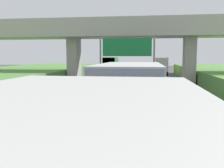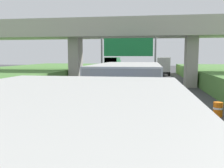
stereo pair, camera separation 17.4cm
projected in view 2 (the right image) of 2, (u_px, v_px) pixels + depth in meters
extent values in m
cube|color=white|center=(126.00, 94.00, 24.02)|extent=(0.20, 95.89, 0.01)
cube|color=#ADA89E|center=(131.00, 33.00, 30.14)|extent=(40.00, 4.80, 1.10)
cube|color=#ADA89E|center=(130.00, 21.00, 27.83)|extent=(40.00, 0.36, 1.10)
cube|color=#ADA89E|center=(133.00, 26.00, 32.19)|extent=(40.00, 0.36, 1.10)
cube|color=#9F9A91|center=(76.00, 62.00, 31.63)|extent=(1.30, 2.20, 6.00)
cube|color=#9F9A91|center=(191.00, 62.00, 29.46)|extent=(1.30, 2.20, 6.00)
cylinder|color=slate|center=(102.00, 64.00, 26.56)|extent=(0.18, 0.18, 5.70)
cylinder|color=slate|center=(155.00, 64.00, 25.70)|extent=(0.18, 0.18, 5.70)
cube|color=#167238|center=(128.00, 47.00, 25.92)|extent=(5.20, 0.12, 1.90)
cube|color=white|center=(128.00, 47.00, 25.91)|extent=(4.89, 0.01, 1.67)
cube|color=#233D9E|center=(107.00, 151.00, 4.82)|extent=(2.10, 2.10, 2.10)
cube|color=#2D3842|center=(114.00, 122.00, 5.79)|extent=(1.89, 0.06, 0.90)
cube|color=black|center=(130.00, 127.00, 10.64)|extent=(1.10, 7.30, 0.36)
cube|color=orange|center=(134.00, 91.00, 13.05)|extent=(2.10, 2.10, 2.10)
cube|color=#2D3842|center=(135.00, 83.00, 14.02)|extent=(1.89, 0.06, 0.90)
cube|color=#B7B7B2|center=(128.00, 98.00, 9.44)|extent=(2.30, 5.20, 2.60)
cube|color=gray|center=(120.00, 113.00, 6.90)|extent=(2.21, 0.04, 2.50)
cylinder|color=black|center=(116.00, 116.00, 13.36)|extent=(0.30, 0.96, 0.96)
cylinder|color=black|center=(152.00, 117.00, 13.06)|extent=(0.30, 0.96, 0.96)
cylinder|color=black|center=(93.00, 152.00, 8.38)|extent=(0.30, 0.96, 0.96)
cylinder|color=black|center=(157.00, 156.00, 8.06)|extent=(0.30, 0.96, 0.96)
cylinder|color=black|center=(102.00, 136.00, 10.04)|extent=(0.30, 0.96, 0.96)
cylinder|color=black|center=(155.00, 139.00, 9.72)|extent=(0.30, 0.96, 0.96)
cube|color=black|center=(113.00, 71.00, 48.42)|extent=(1.10, 7.30, 0.36)
cube|color=#236B38|center=(115.00, 65.00, 50.83)|extent=(2.10, 2.10, 2.10)
cube|color=#2D3842|center=(116.00, 63.00, 51.80)|extent=(1.89, 0.06, 0.90)
cube|color=#236B38|center=(113.00, 64.00, 47.22)|extent=(2.30, 5.20, 2.60)
cube|color=#1A502A|center=(110.00, 65.00, 44.69)|extent=(2.21, 0.04, 2.50)
cylinder|color=black|center=(111.00, 72.00, 51.14)|extent=(0.30, 0.96, 0.96)
cylinder|color=black|center=(120.00, 72.00, 50.85)|extent=(0.30, 0.96, 0.96)
cylinder|color=black|center=(106.00, 73.00, 46.17)|extent=(0.30, 0.96, 0.96)
cylinder|color=black|center=(117.00, 73.00, 45.84)|extent=(0.30, 0.96, 0.96)
cylinder|color=black|center=(107.00, 73.00, 47.83)|extent=(0.30, 0.96, 0.96)
cylinder|color=black|center=(118.00, 73.00, 47.50)|extent=(0.30, 0.96, 0.96)
cube|color=black|center=(163.00, 72.00, 47.77)|extent=(1.10, 7.30, 0.36)
cube|color=gold|center=(162.00, 65.00, 50.18)|extent=(2.10, 2.10, 2.10)
cube|color=#2D3842|center=(162.00, 63.00, 51.15)|extent=(1.89, 0.06, 0.90)
cube|color=silver|center=(163.00, 64.00, 46.57)|extent=(2.30, 5.20, 2.60)
cube|color=#A8A8A4|center=(164.00, 65.00, 44.04)|extent=(2.21, 0.04, 2.50)
cylinder|color=black|center=(157.00, 72.00, 50.49)|extent=(0.30, 0.96, 0.96)
cylinder|color=black|center=(167.00, 72.00, 50.20)|extent=(0.30, 0.96, 0.96)
cylinder|color=black|center=(157.00, 73.00, 45.52)|extent=(0.30, 0.96, 0.96)
cylinder|color=black|center=(169.00, 74.00, 45.20)|extent=(0.30, 0.96, 0.96)
cylinder|color=black|center=(157.00, 73.00, 47.18)|extent=(0.30, 0.96, 0.96)
cylinder|color=black|center=(169.00, 73.00, 46.86)|extent=(0.30, 0.96, 0.96)
cylinder|color=orange|center=(218.00, 109.00, 15.16)|extent=(0.56, 0.56, 0.90)
cylinder|color=white|center=(218.00, 108.00, 15.15)|extent=(0.57, 0.57, 0.12)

